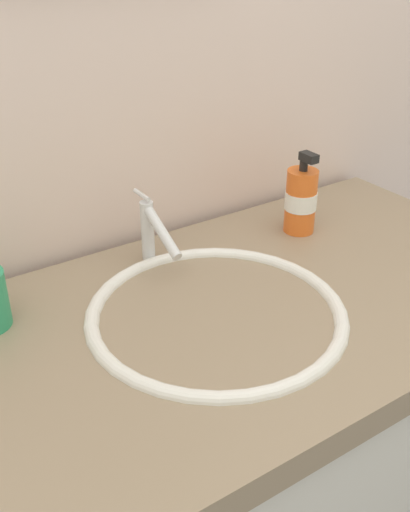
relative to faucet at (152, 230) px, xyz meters
name	(u,v)px	position (x,y,z in m)	size (l,w,h in m)	color
tiled_wall_back	(115,55)	(0.01, 0.13, 0.28)	(2.40, 0.04, 2.40)	beige
vanity_counter	(220,494)	(0.01, -0.20, -0.49)	(1.20, 0.58, 0.86)	silver
sink_basin	(215,337)	(0.00, -0.20, -0.11)	(0.41, 0.41, 0.13)	white
faucet	(152,230)	(0.00, 0.00, 0.00)	(0.02, 0.15, 0.12)	silver
soap_dispenser	(301,200)	(0.30, -0.05, 0.00)	(0.06, 0.06, 0.17)	orange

